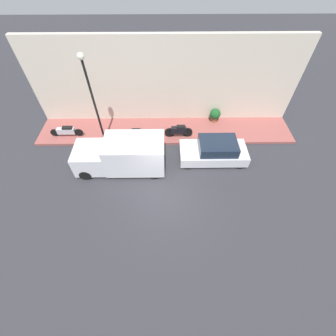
# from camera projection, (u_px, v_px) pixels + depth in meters

# --- Properties ---
(ground_plane) EXTENTS (60.00, 60.00, 0.00)m
(ground_plane) POSITION_uv_depth(u_px,v_px,m) (166.00, 194.00, 12.03)
(ground_plane) COLOR #2D2D33
(sidewalk) EXTENTS (2.57, 16.77, 0.16)m
(sidewalk) POSITION_uv_depth(u_px,v_px,m) (166.00, 131.00, 15.24)
(sidewalk) COLOR #934C47
(sidewalk) RESTS_ON ground_plane
(building_facade) EXTENTS (0.30, 16.77, 5.62)m
(building_facade) POSITION_uv_depth(u_px,v_px,m) (165.00, 82.00, 14.08)
(building_facade) COLOR beige
(building_facade) RESTS_ON ground_plane
(parked_car) EXTENTS (1.78, 3.93, 1.37)m
(parked_car) POSITION_uv_depth(u_px,v_px,m) (214.00, 151.00, 13.22)
(parked_car) COLOR silver
(parked_car) RESTS_ON ground_plane
(delivery_van) EXTENTS (1.95, 4.98, 2.03)m
(delivery_van) POSITION_uv_depth(u_px,v_px,m) (122.00, 155.00, 12.49)
(delivery_van) COLOR silver
(delivery_van) RESTS_ON ground_plane
(motorcycle_blue) EXTENTS (0.30, 1.80, 0.79)m
(motorcycle_blue) POSITION_uv_depth(u_px,v_px,m) (135.00, 134.00, 14.28)
(motorcycle_blue) COLOR navy
(motorcycle_blue) RESTS_ON sidewalk
(motorcycle_black) EXTENTS (0.30, 1.80, 0.85)m
(motorcycle_black) POSITION_uv_depth(u_px,v_px,m) (179.00, 131.00, 14.42)
(motorcycle_black) COLOR black
(motorcycle_black) RESTS_ON sidewalk
(scooter_silver) EXTENTS (0.30, 2.09, 0.72)m
(scooter_silver) POSITION_uv_depth(u_px,v_px,m) (66.00, 131.00, 14.50)
(scooter_silver) COLOR #B7B7BF
(scooter_silver) RESTS_ON sidewalk
(streetlamp) EXTENTS (0.35, 0.35, 5.47)m
(streetlamp) POSITION_uv_depth(u_px,v_px,m) (90.00, 89.00, 11.79)
(streetlamp) COLOR black
(streetlamp) RESTS_ON sidewalk
(potted_plant) EXTENTS (0.73, 0.73, 0.98)m
(potted_plant) POSITION_uv_depth(u_px,v_px,m) (215.00, 115.00, 15.35)
(potted_plant) COLOR brown
(potted_plant) RESTS_ON sidewalk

